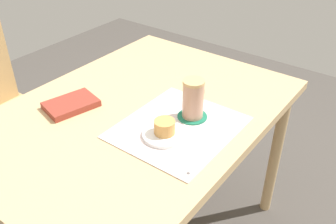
{
  "coord_description": "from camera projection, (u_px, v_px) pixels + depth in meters",
  "views": [
    {
      "loc": [
        -0.84,
        -0.77,
        1.46
      ],
      "look_at": [
        -0.0,
        -0.15,
        0.77
      ],
      "focal_mm": 40.0,
      "sensor_mm": 36.0,
      "label": 1
    }
  ],
  "objects": [
    {
      "name": "dining_table",
      "position": [
        137.0,
        127.0,
        1.39
      ],
      "size": [
        1.17,
        0.84,
        0.72
      ],
      "color": "tan",
      "rests_on": "ground_plane"
    },
    {
      "name": "placemat",
      "position": [
        178.0,
        128.0,
        1.25
      ],
      "size": [
        0.4,
        0.35,
        0.0
      ],
      "primitive_type": "cube",
      "color": "silver",
      "rests_on": "dining_table"
    },
    {
      "name": "pastry_plate",
      "position": [
        165.0,
        134.0,
        1.21
      ],
      "size": [
        0.14,
        0.14,
        0.01
      ],
      "primitive_type": "cylinder",
      "color": "white",
      "rests_on": "placemat"
    },
    {
      "name": "pastry",
      "position": [
        165.0,
        127.0,
        1.19
      ],
      "size": [
        0.07,
        0.07,
        0.05
      ],
      "primitive_type": "cylinder",
      "color": "tan",
      "rests_on": "pastry_plate"
    },
    {
      "name": "coffee_coaster",
      "position": [
        192.0,
        116.0,
        1.3
      ],
      "size": [
        0.1,
        0.1,
        0.0
      ],
      "primitive_type": "cylinder",
      "color": "#196B4C",
      "rests_on": "placemat"
    },
    {
      "name": "coffee_mug",
      "position": [
        193.0,
        98.0,
        1.26
      ],
      "size": [
        0.11,
        0.07,
        0.14
      ],
      "color": "tan",
      "rests_on": "coffee_coaster"
    },
    {
      "name": "teaspoon",
      "position": [
        198.0,
        160.0,
        1.11
      ],
      "size": [
        0.13,
        0.03,
        0.01
      ],
      "primitive_type": "cylinder",
      "rotation": [
        0.0,
        1.57,
        0.14
      ],
      "color": "silver",
      "rests_on": "placemat"
    },
    {
      "name": "small_book",
      "position": [
        71.0,
        104.0,
        1.36
      ],
      "size": [
        0.21,
        0.17,
        0.02
      ],
      "primitive_type": "cube",
      "rotation": [
        0.0,
        0.0,
        -0.25
      ],
      "color": "maroon",
      "rests_on": "dining_table"
    }
  ]
}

